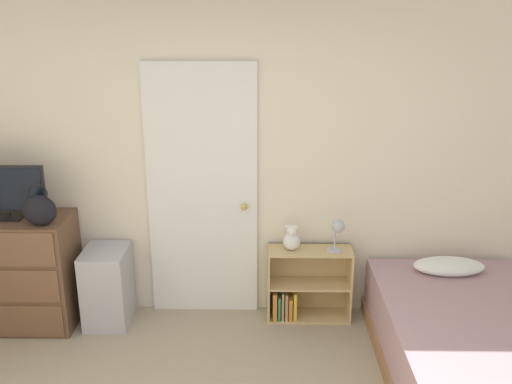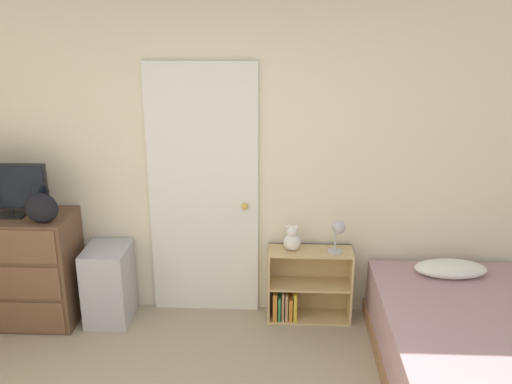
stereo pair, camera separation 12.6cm
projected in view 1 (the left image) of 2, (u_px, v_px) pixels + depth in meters
name	position (u px, v px, depth m)	size (l,w,h in m)	color
wall_back	(240.00, 164.00, 4.56)	(10.00, 0.06, 2.55)	beige
door_closed	(203.00, 193.00, 4.59)	(0.88, 0.09, 2.09)	white
dresser	(22.00, 272.00, 4.56)	(0.82, 0.50, 0.92)	brown
tv	(5.00, 191.00, 4.33)	(0.62, 0.16, 0.43)	black
handbag	(39.00, 210.00, 4.23)	(0.26, 0.12, 0.33)	black
storage_bin	(108.00, 286.00, 4.63)	(0.35, 0.42, 0.64)	#ADADB7
bookshelf	(303.00, 288.00, 4.71)	(0.68, 0.26, 0.61)	tan
teddy_bear	(292.00, 239.00, 4.57)	(0.14, 0.14, 0.21)	silver
desk_lamp	(338.00, 229.00, 4.49)	(0.14, 0.13, 0.27)	#B2B2B7
bed	(475.00, 348.00, 3.92)	(1.23, 1.91, 0.60)	#996B47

